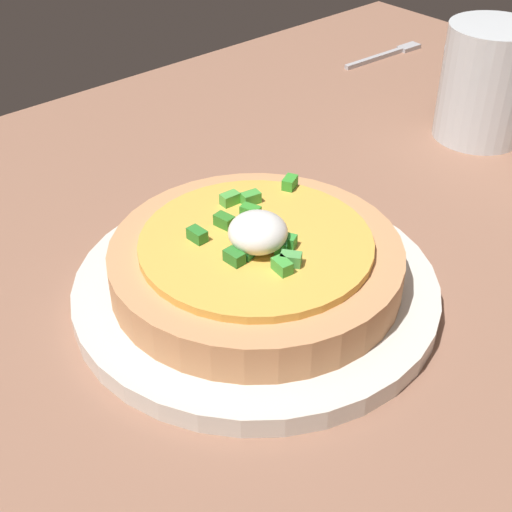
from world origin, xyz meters
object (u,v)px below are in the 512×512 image
Objects in this scene: plate at (256,289)px; fork at (389,54)px; pizza at (256,260)px; cup_near at (487,90)px.

plate reaches higher than fork.
pizza is 1.63× the size of fork.
plate is 1.27× the size of pizza.
plate is 2.32× the size of cup_near.
plate is 2.37cm from pizza.
cup_near is at bearing 7.66° from pizza.
fork is (9.64, 19.11, -4.36)cm from cup_near.
plate is at bearing 56.77° from pizza.
plate is at bearing -172.37° from cup_near.
fork is (41.24, 23.36, -2.84)cm from pizza.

